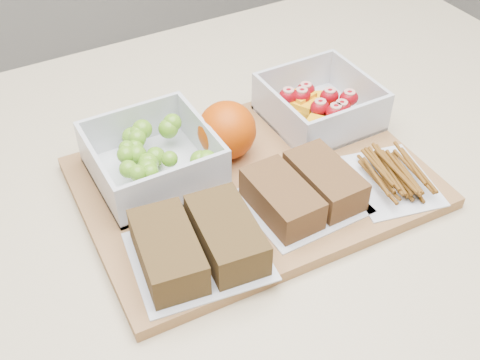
{
  "coord_description": "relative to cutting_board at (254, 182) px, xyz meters",
  "views": [
    {
      "loc": [
        -0.28,
        -0.47,
        1.42
      ],
      "look_at": [
        -0.01,
        0.01,
        0.93
      ],
      "focal_mm": 45.0,
      "sensor_mm": 36.0,
      "label": 1
    }
  ],
  "objects": [
    {
      "name": "orange",
      "position": [
        -0.01,
        0.06,
        0.05
      ],
      "size": [
        0.08,
        0.08,
        0.08
      ],
      "primitive_type": "sphere",
      "color": "#C84504",
      "rests_on": "cutting_board"
    },
    {
      "name": "pretzel_bag",
      "position": [
        0.14,
        -0.09,
        0.02
      ],
      "size": [
        0.12,
        0.14,
        0.03
      ],
      "color": "silver",
      "rests_on": "cutting_board"
    },
    {
      "name": "sandwich_bag_left",
      "position": [
        -0.12,
        -0.08,
        0.03
      ],
      "size": [
        0.16,
        0.14,
        0.04
      ],
      "color": "silver",
      "rests_on": "cutting_board"
    },
    {
      "name": "cutting_board",
      "position": [
        0.0,
        0.0,
        0.0
      ],
      "size": [
        0.43,
        0.31,
        0.02
      ],
      "primitive_type": "cube",
      "rotation": [
        0.0,
        0.0,
        -0.04
      ],
      "color": "#9E6F41",
      "rests_on": "counter"
    },
    {
      "name": "fruit_container",
      "position": [
        0.14,
        0.06,
        0.03
      ],
      "size": [
        0.14,
        0.14,
        0.06
      ],
      "color": "silver",
      "rests_on": "cutting_board"
    },
    {
      "name": "grape_container",
      "position": [
        -0.1,
        0.07,
        0.03
      ],
      "size": [
        0.14,
        0.14,
        0.06
      ],
      "color": "silver",
      "rests_on": "cutting_board"
    },
    {
      "name": "sandwich_bag_center",
      "position": [
        0.03,
        -0.07,
        0.03
      ],
      "size": [
        0.13,
        0.12,
        0.04
      ],
      "color": "silver",
      "rests_on": "cutting_board"
    }
  ]
}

